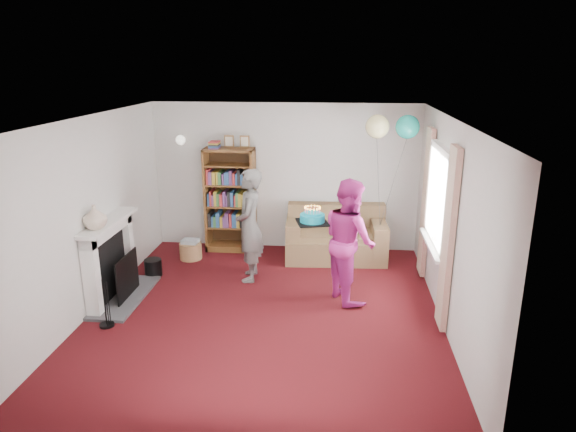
# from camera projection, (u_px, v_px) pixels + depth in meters

# --- Properties ---
(ground) EXTENTS (5.00, 5.00, 0.00)m
(ground) POSITION_uv_depth(u_px,v_px,m) (265.00, 311.00, 6.73)
(ground) COLOR black
(ground) RESTS_ON ground
(wall_back) EXTENTS (4.50, 0.02, 2.50)m
(wall_back) POSITION_uv_depth(u_px,v_px,m) (285.00, 177.00, 8.76)
(wall_back) COLOR silver
(wall_back) RESTS_ON ground
(wall_left) EXTENTS (0.02, 5.00, 2.50)m
(wall_left) POSITION_uv_depth(u_px,v_px,m) (90.00, 215.00, 6.58)
(wall_left) COLOR silver
(wall_left) RESTS_ON ground
(wall_right) EXTENTS (0.02, 5.00, 2.50)m
(wall_right) POSITION_uv_depth(u_px,v_px,m) (450.00, 226.00, 6.15)
(wall_right) COLOR silver
(wall_right) RESTS_ON ground
(ceiling) EXTENTS (4.50, 5.00, 0.01)m
(ceiling) POSITION_uv_depth(u_px,v_px,m) (263.00, 118.00, 6.00)
(ceiling) COLOR white
(ceiling) RESTS_ON wall_back
(fireplace) EXTENTS (0.55, 1.80, 1.12)m
(fireplace) POSITION_uv_depth(u_px,v_px,m) (115.00, 264.00, 6.96)
(fireplace) COLOR #3F3F42
(fireplace) RESTS_ON ground
(window_bay) EXTENTS (0.14, 2.02, 2.20)m
(window_bay) POSITION_uv_depth(u_px,v_px,m) (437.00, 215.00, 6.74)
(window_bay) COLOR white
(window_bay) RESTS_ON ground
(wall_sconce) EXTENTS (0.16, 0.23, 0.16)m
(wall_sconce) POSITION_uv_depth(u_px,v_px,m) (181.00, 140.00, 8.60)
(wall_sconce) COLOR gold
(wall_sconce) RESTS_ON ground
(bookcase) EXTENTS (0.84, 0.42, 1.98)m
(bookcase) POSITION_uv_depth(u_px,v_px,m) (231.00, 200.00, 8.75)
(bookcase) COLOR #472B14
(bookcase) RESTS_ON ground
(sofa) EXTENTS (1.63, 0.86, 0.86)m
(sofa) POSITION_uv_depth(u_px,v_px,m) (336.00, 238.00, 8.52)
(sofa) COLOR brown
(sofa) RESTS_ON ground
(wicker_basket) EXTENTS (0.37, 0.37, 0.33)m
(wicker_basket) POSITION_uv_depth(u_px,v_px,m) (191.00, 250.00, 8.49)
(wicker_basket) COLOR #A4734C
(wicker_basket) RESTS_ON ground
(person_striped) EXTENTS (0.45, 0.64, 1.68)m
(person_striped) POSITION_uv_depth(u_px,v_px,m) (249.00, 225.00, 7.52)
(person_striped) COLOR black
(person_striped) RESTS_ON ground
(person_magenta) EXTENTS (0.93, 1.01, 1.68)m
(person_magenta) POSITION_uv_depth(u_px,v_px,m) (349.00, 240.00, 6.90)
(person_magenta) COLOR #AE2279
(person_magenta) RESTS_ON ground
(birthday_cake) EXTENTS (0.40, 0.40, 0.22)m
(birthday_cake) POSITION_uv_depth(u_px,v_px,m) (312.00, 218.00, 6.86)
(birthday_cake) COLOR black
(birthday_cake) RESTS_ON ground
(balloons) EXTENTS (0.79, 0.35, 1.74)m
(balloons) POSITION_uv_depth(u_px,v_px,m) (392.00, 127.00, 7.57)
(balloons) COLOR #3F3F3F
(balloons) RESTS_ON ground
(mantel_vase) EXTENTS (0.36, 0.36, 0.31)m
(mantel_vase) POSITION_uv_depth(u_px,v_px,m) (95.00, 217.00, 6.42)
(mantel_vase) COLOR beige
(mantel_vase) RESTS_ON fireplace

